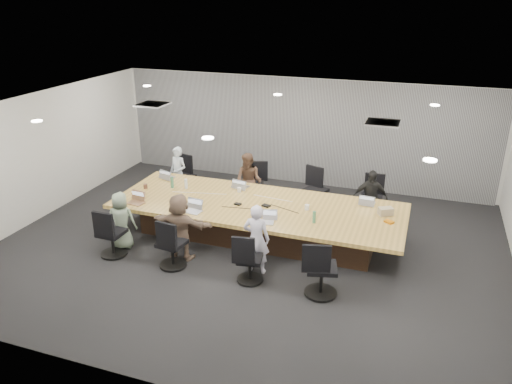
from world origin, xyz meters
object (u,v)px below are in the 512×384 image
(person_3, at_px, (370,198))
(person_4, at_px, (121,221))
(chair_3, at_px, (371,202))
(bottle_green_right, at_px, (314,217))
(person_6, at_px, (256,239))
(chair_2, at_px, (315,194))
(bottle_clear, at_px, (186,184))
(laptop_6, at_px, (266,223))
(chair_6, at_px, (250,263))
(conference_table, at_px, (258,219))
(chair_4, at_px, (112,236))
(chair_7, at_px, (322,272))
(laptop_0, at_px, (167,177))
(mug_brown, at_px, (145,186))
(bottle_green_left, at_px, (172,182))
(chair_0, at_px, (185,179))
(person_0, at_px, (178,173))
(chair_1, at_px, (254,187))
(laptop_4, at_px, (136,203))
(chair_5, at_px, (172,247))
(person_5, at_px, (180,227))
(laptop_1, at_px, (240,186))
(laptop_3, at_px, (367,203))
(stapler, at_px, (268,218))
(canvas_bag, at_px, (386,211))
(laptop_5, at_px, (193,212))
(person_1, at_px, (249,181))

(person_3, xyz_separation_m, person_4, (-4.53, -2.70, -0.05))
(chair_3, xyz_separation_m, bottle_green_right, (-0.83, -2.18, 0.44))
(person_3, distance_m, person_6, 3.18)
(chair_2, bearing_deg, bottle_clear, 47.59)
(laptop_6, bearing_deg, chair_6, -101.52)
(conference_table, bearing_deg, chair_2, 63.96)
(chair_4, relative_size, chair_7, 0.92)
(chair_3, distance_m, person_6, 3.49)
(laptop_0, bearing_deg, chair_3, -154.55)
(chair_6, distance_m, chair_7, 1.29)
(laptop_0, bearing_deg, chair_6, 154.70)
(mug_brown, bearing_deg, bottle_green_left, 24.62)
(chair_0, distance_m, person_0, 0.45)
(conference_table, distance_m, person_6, 1.45)
(chair_1, relative_size, chair_2, 0.95)
(person_0, bearing_deg, laptop_4, -72.25)
(person_6, bearing_deg, chair_0, -49.67)
(chair_1, height_order, bottle_green_right, bottle_green_right)
(chair_1, height_order, chair_2, chair_2)
(laptop_4, distance_m, bottle_green_left, 1.10)
(chair_5, distance_m, person_5, 0.44)
(chair_6, bearing_deg, chair_3, 53.21)
(chair_0, height_order, chair_5, chair_5)
(bottle_green_left, bearing_deg, person_0, 111.63)
(person_6, bearing_deg, laptop_1, -66.29)
(chair_1, height_order, person_5, person_5)
(chair_4, xyz_separation_m, chair_7, (4.14, 0.00, 0.03))
(conference_table, relative_size, chair_1, 7.40)
(chair_0, bearing_deg, laptop_4, 109.11)
(chair_5, height_order, person_6, person_6)
(chair_4, bearing_deg, bottle_green_left, 82.43)
(person_0, xyz_separation_m, bottle_clear, (0.75, -1.04, 0.19))
(chair_1, relative_size, laptop_1, 2.27)
(laptop_3, height_order, person_4, person_4)
(laptop_1, bearing_deg, stapler, 139.02)
(laptop_1, xyz_separation_m, laptop_6, (1.14, -1.60, 0.00))
(laptop_6, bearing_deg, person_3, 40.48)
(person_5, bearing_deg, person_4, -0.05)
(person_4, height_order, canvas_bag, person_4)
(chair_3, height_order, bottle_clear, bottle_clear)
(bottle_green_left, bearing_deg, bottle_green_right, -12.06)
(chair_1, distance_m, person_0, 1.91)
(chair_3, distance_m, person_0, 4.69)
(chair_2, bearing_deg, chair_1, 19.70)
(person_6, bearing_deg, laptop_4, -15.07)
(chair_2, xyz_separation_m, laptop_5, (-1.93, -2.50, 0.32))
(chair_2, xyz_separation_m, person_1, (-1.52, -0.35, 0.25))
(chair_2, distance_m, laptop_6, 2.55)
(person_6, height_order, bottle_clear, person_6)
(bottle_green_right, bearing_deg, laptop_4, -175.04)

